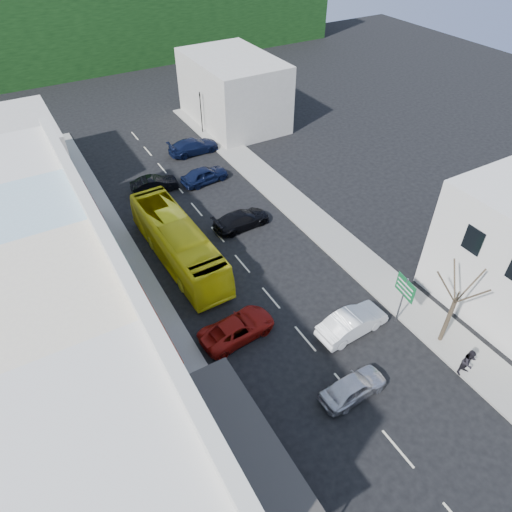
# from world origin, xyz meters

# --- Properties ---
(ground) EXTENTS (120.00, 120.00, 0.00)m
(ground) POSITION_xyz_m (0.00, 0.00, 0.00)
(ground) COLOR black
(ground) RESTS_ON ground
(sidewalk_left) EXTENTS (3.00, 52.00, 0.15)m
(sidewalk_left) POSITION_xyz_m (-7.50, 10.00, 0.07)
(sidewalk_left) COLOR gray
(sidewalk_left) RESTS_ON ground
(sidewalk_right) EXTENTS (3.00, 52.00, 0.15)m
(sidewalk_right) POSITION_xyz_m (7.50, 10.00, 0.07)
(sidewalk_right) COLOR gray
(sidewalk_right) RESTS_ON ground
(shopfront_row) EXTENTS (8.25, 30.00, 8.00)m
(shopfront_row) POSITION_xyz_m (-12.49, 5.00, 4.00)
(shopfront_row) COLOR silver
(shopfront_row) RESTS_ON ground
(distant_block_left) EXTENTS (8.00, 10.00, 6.00)m
(distant_block_left) POSITION_xyz_m (-12.00, 27.00, 3.00)
(distant_block_left) COLOR #B7B2A8
(distant_block_left) RESTS_ON ground
(distant_block_right) EXTENTS (8.00, 12.00, 7.00)m
(distant_block_right) POSITION_xyz_m (11.00, 30.00, 3.50)
(distant_block_right) COLOR #B7B2A8
(distant_block_right) RESTS_ON ground
(hillside) EXTENTS (80.00, 26.00, 14.00)m
(hillside) POSITION_xyz_m (-1.45, 65.09, 6.73)
(hillside) COLOR black
(hillside) RESTS_ON ground
(bus) EXTENTS (2.83, 11.67, 3.10)m
(bus) POSITION_xyz_m (-3.71, 10.69, 1.55)
(bus) COLOR yellow
(bus) RESTS_ON ground
(car_silver) EXTENTS (4.46, 1.95, 1.40)m
(car_silver) POSITION_xyz_m (-0.01, -4.45, 0.70)
(car_silver) COLOR silver
(car_silver) RESTS_ON ground
(car_white) EXTENTS (4.50, 2.05, 1.40)m
(car_white) POSITION_xyz_m (2.78, -0.92, 0.70)
(car_white) COLOR white
(car_white) RESTS_ON ground
(car_red) EXTENTS (4.76, 2.33, 1.40)m
(car_red) POSITION_xyz_m (-3.45, 2.29, 0.70)
(car_red) COLOR maroon
(car_red) RESTS_ON ground
(car_black_near) EXTENTS (4.59, 2.07, 1.40)m
(car_black_near) POSITION_xyz_m (2.15, 12.00, 0.70)
(car_black_near) COLOR black
(car_black_near) RESTS_ON ground
(car_navy_mid) EXTENTS (4.56, 2.22, 1.40)m
(car_navy_mid) POSITION_xyz_m (2.50, 19.64, 0.70)
(car_navy_mid) COLOR black
(car_navy_mid) RESTS_ON ground
(car_black_far) EXTENTS (4.59, 2.34, 1.40)m
(car_black_far) POSITION_xyz_m (-1.96, 20.51, 0.70)
(car_black_far) COLOR black
(car_black_far) RESTS_ON ground
(car_navy_far) EXTENTS (4.51, 1.86, 1.40)m
(car_navy_far) POSITION_xyz_m (3.96, 25.33, 0.70)
(car_navy_far) COLOR black
(car_navy_far) RESTS_ON ground
(pedestrian_left) EXTENTS (0.54, 0.68, 1.70)m
(pedestrian_left) POSITION_xyz_m (-7.80, 3.01, 1.00)
(pedestrian_left) COLOR black
(pedestrian_left) RESTS_ON sidewalk_left
(pedestrian_right) EXTENTS (0.74, 0.51, 1.70)m
(pedestrian_right) POSITION_xyz_m (6.30, -6.59, 1.00)
(pedestrian_right) COLOR black
(pedestrian_right) RESTS_ON sidewalk_right
(direction_sign) EXTENTS (0.61, 1.68, 3.63)m
(direction_sign) POSITION_xyz_m (5.80, -1.67, 1.81)
(direction_sign) COLOR #0F5D2B
(direction_sign) RESTS_ON ground
(street_tree) EXTENTS (3.56, 3.56, 6.67)m
(street_tree) POSITION_xyz_m (6.96, -4.20, 3.33)
(street_tree) COLOR #3B2F21
(street_tree) RESTS_ON ground
(traffic_signal) EXTENTS (1.01, 1.18, 4.49)m
(traffic_signal) POSITION_xyz_m (6.60, 28.99, 2.24)
(traffic_signal) COLOR black
(traffic_signal) RESTS_ON ground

